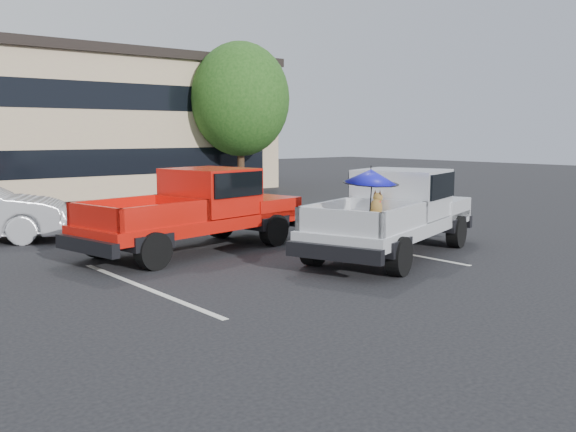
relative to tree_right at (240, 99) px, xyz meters
name	(u,v)px	position (x,y,z in m)	size (l,w,h in m)	color
ground	(348,283)	(-9.00, -16.00, -4.21)	(90.00, 90.00, 0.00)	black
stripe_left	(145,288)	(-12.00, -14.00, -4.21)	(0.12, 5.00, 0.01)	silver
stripe_right	(379,249)	(-6.00, -14.00, -4.21)	(0.12, 5.00, 0.01)	silver
motel_building	(47,121)	(-7.00, 4.99, -1.00)	(20.40, 8.40, 6.30)	#C7B184
tree_right	(240,99)	(0.00, 0.00, 0.00)	(4.46, 4.46, 6.78)	#332114
tree_back	(103,100)	(-3.00, 8.00, 0.20)	(4.68, 4.68, 7.11)	#332114
silver_pickup	(398,207)	(-6.10, -14.62, -3.16)	(6.02, 3.69, 2.06)	black
red_pickup	(205,205)	(-9.14, -11.43, -3.18)	(5.95, 2.95, 1.88)	black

